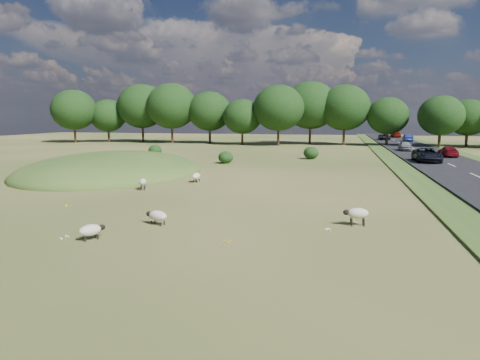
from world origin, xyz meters
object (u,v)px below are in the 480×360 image
sheep_0 (91,230)px  car_7 (427,155)px  sheep_2 (357,213)px  car_2 (408,138)px  sheep_3 (196,176)px  car_4 (448,152)px  car_6 (384,137)px  car_1 (396,134)px  car_5 (405,146)px  sheep_4 (157,216)px  sheep_1 (143,182)px

sheep_0 → car_7: car_7 is taller
sheep_2 → car_2: 70.26m
sheep_0 → sheep_3: size_ratio=0.90×
car_2 → car_4: 32.35m
car_7 → sheep_0: bearing=-119.9°
sheep_3 → car_4: 35.29m
car_6 → sheep_0: bearing=-104.0°
car_1 → car_5: size_ratio=1.25×
sheep_2 → sheep_3: bearing=-53.3°
car_1 → car_6: (-3.80, -12.07, -0.08)m
car_4 → sheep_2: bearing=71.2°
sheep_3 → car_7: 27.64m
sheep_4 → car_2: size_ratio=0.30×
car_2 → car_7: bearing=84.5°
sheep_0 → car_5: size_ratio=0.29×
sheep_2 → car_6: size_ratio=0.27×
sheep_0 → car_2: size_ratio=0.28×
sheep_3 → car_1: 79.77m
sheep_0 → car_4: bearing=4.4°
sheep_3 → sheep_4: bearing=10.3°
car_4 → car_6: size_ratio=0.94×
car_1 → car_7: 57.78m
sheep_1 → car_2: bearing=-41.8°
car_2 → car_6: size_ratio=0.92×
sheep_0 → sheep_2: sheep_2 is taller
car_4 → car_1: bearing=-90.0°
sheep_0 → sheep_1: size_ratio=0.99×
sheep_3 → car_1: car_1 is taller
car_2 → car_4: (0.00, -32.35, -0.07)m
sheep_1 → car_6: car_6 is taller
sheep_0 → sheep_3: 16.49m
car_1 → car_2: 18.22m
car_1 → car_7: size_ratio=0.91×
sheep_1 → car_5: 45.02m
car_4 → car_6: (-3.80, 38.49, 0.01)m
car_6 → car_7: car_7 is taller
sheep_3 → car_7: bearing=131.0°
car_1 → car_5: 41.90m
sheep_3 → sheep_4: sheep_3 is taller
car_5 → sheep_0: bearing=-111.5°
sheep_2 → car_4: car_4 is taller
sheep_0 → sheep_4: 3.51m
sheep_3 → car_2: (24.56, 57.68, 0.48)m
sheep_3 → car_5: car_5 is taller
car_1 → car_6: car_1 is taller
car_1 → car_7: (-3.80, -57.65, 0.04)m
car_5 → car_6: size_ratio=0.86×
sheep_2 → car_5: bearing=-110.5°
sheep_0 → car_1: size_ratio=0.24×
sheep_1 → car_1: car_1 is taller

